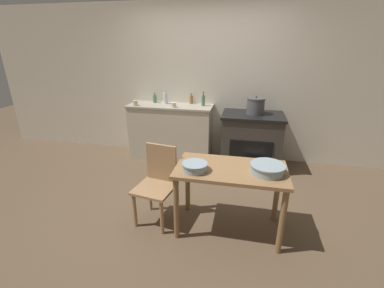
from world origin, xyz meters
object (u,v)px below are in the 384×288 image
(stock_pot, at_px, (256,106))
(bottle_mid_left, at_px, (203,100))
(cup_center_right, at_px, (174,105))
(bottle_left, at_px, (155,99))
(bottle_center_left, at_px, (166,98))
(work_table, at_px, (230,178))
(chair, at_px, (158,182))
(mixing_bowl_large, at_px, (267,168))
(bottle_far_left, at_px, (191,100))
(stove, at_px, (251,140))
(mixing_bowl_small, at_px, (195,166))
(cup_center, at_px, (135,103))
(flour_sack, at_px, (255,171))

(stock_pot, xyz_separation_m, bottle_mid_left, (-0.84, 0.14, 0.03))
(bottle_mid_left, height_order, cup_center_right, bottle_mid_left)
(bottle_left, height_order, bottle_center_left, bottle_center_left)
(work_table, xyz_separation_m, stock_pot, (0.24, 1.68, 0.39))
(bottle_center_left, bearing_deg, bottle_left, 166.93)
(chair, bearing_deg, stock_pot, 67.05)
(stock_pot, distance_m, mixing_bowl_large, 1.73)
(cup_center_right, bearing_deg, chair, -81.07)
(bottle_far_left, height_order, bottle_left, bottle_far_left)
(stock_pot, height_order, mixing_bowl_large, stock_pot)
(chair, xyz_separation_m, stock_pot, (1.04, 1.65, 0.54))
(stove, bearing_deg, mixing_bowl_small, -107.39)
(work_table, relative_size, cup_center, 12.89)
(chair, bearing_deg, flour_sack, 55.13)
(stove, height_order, work_table, stove)
(bottle_center_left, distance_m, cup_center_right, 0.35)
(cup_center, bearing_deg, bottle_center_left, 31.68)
(bottle_far_left, bearing_deg, chair, -89.12)
(stock_pot, distance_m, bottle_far_left, 1.10)
(mixing_bowl_large, relative_size, mixing_bowl_small, 1.31)
(stock_pot, height_order, cup_center_right, stock_pot)
(flour_sack, distance_m, bottle_left, 2.10)
(bottle_center_left, bearing_deg, stove, -6.83)
(bottle_far_left, xyz_separation_m, bottle_mid_left, (0.23, -0.12, 0.02))
(bottle_left, bearing_deg, flour_sack, -22.81)
(chair, distance_m, stock_pot, 2.03)
(stove, xyz_separation_m, mixing_bowl_small, (-0.56, -1.80, 0.33))
(bottle_far_left, relative_size, cup_center_right, 2.14)
(mixing_bowl_large, relative_size, cup_center_right, 4.05)
(bottle_mid_left, bearing_deg, work_table, -71.73)
(mixing_bowl_large, relative_size, bottle_mid_left, 1.44)
(bottle_left, bearing_deg, chair, -70.18)
(bottle_center_left, height_order, cup_center_right, bottle_center_left)
(chair, distance_m, bottle_left, 2.06)
(bottle_center_left, height_order, cup_center, bottle_center_left)
(flour_sack, distance_m, bottle_far_left, 1.61)
(bottle_far_left, bearing_deg, stock_pot, -13.47)
(chair, relative_size, bottle_left, 5.11)
(stove, distance_m, chair, 1.94)
(mixing_bowl_large, height_order, cup_center, cup_center)
(mixing_bowl_large, distance_m, bottle_center_left, 2.49)
(work_table, bearing_deg, bottle_mid_left, 108.27)
(chair, bearing_deg, bottle_mid_left, 92.98)
(bottle_center_left, bearing_deg, work_table, -55.77)
(chair, relative_size, bottle_mid_left, 3.69)
(bottle_far_left, bearing_deg, flour_sack, -34.71)
(bottle_mid_left, height_order, bottle_center_left, bottle_center_left)
(chair, distance_m, flour_sack, 1.60)
(bottle_left, bearing_deg, cup_center, -125.22)
(work_table, bearing_deg, chair, 178.15)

